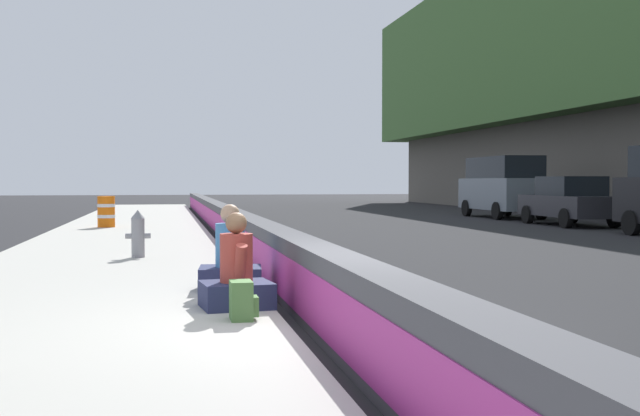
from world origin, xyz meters
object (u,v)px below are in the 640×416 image
Objects in this scene: seated_person_foreground at (236,278)px; construction_barrel at (106,211)px; backpack at (242,301)px; seated_person_middle at (230,263)px; parked_car_midline at (503,186)px; fire_hydrant at (138,233)px; parked_car_fourth at (570,201)px.

construction_barrel is at bearing 9.12° from seated_person_foreground.
construction_barrel reaches higher than backpack.
seated_person_middle is (1.45, -0.05, 0.01)m from seated_person_foreground.
fire_hydrant is at bearing 137.43° from parked_car_midline.
seated_person_foreground reaches higher than fire_hydrant.
fire_hydrant is 0.93× the size of construction_barrel.
parked_car_midline is (21.75, -13.14, 0.88)m from seated_person_foreground.
construction_barrel is at bearing 90.65° from parked_car_fourth.
parked_car_midline reaches higher than fire_hydrant.
parked_car_midline is (5.73, -0.14, 0.49)m from parked_car_fourth.
seated_person_foreground is at bearing -168.15° from fire_hydrant.
fire_hydrant is at bearing 11.85° from seated_person_foreground.
fire_hydrant is 4.80m from seated_person_middle.
seated_person_foreground is 20.64m from parked_car_fourth.
seated_person_middle is at bearing -1.60° from backpack.
construction_barrel reaches higher than fire_hydrant.
parked_car_fourth is (9.96, -14.27, 0.27)m from fire_hydrant.
parked_car_midline is at bearing -42.57° from fire_hydrant.
fire_hydrant is 2.20× the size of backpack.
seated_person_middle is (-4.61, -1.32, -0.10)m from fire_hydrant.
seated_person_middle is at bearing -169.79° from construction_barrel.
parked_car_fourth is at bearing -55.09° from fire_hydrant.
parked_car_fourth reaches higher than fire_hydrant.
parked_car_midline reaches higher than seated_person_middle.
parked_car_fourth is at bearing -39.06° from seated_person_foreground.
seated_person_foreground is 0.23× the size of parked_car_fourth.
parked_car_midline reaches higher than construction_barrel.
seated_person_foreground is 1.45m from seated_person_middle.
fire_hydrant is 0.79× the size of seated_person_middle.
construction_barrel is at bearing 8.65° from backpack.
parked_car_fourth is at bearing 178.60° from parked_car_midline.
construction_barrel is 15.55m from parked_car_fourth.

